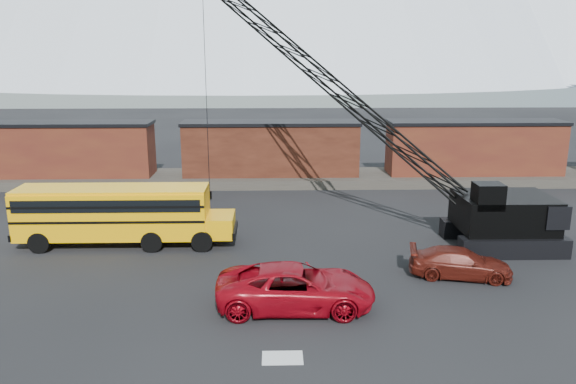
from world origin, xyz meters
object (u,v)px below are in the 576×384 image
object	(u,v)px
red_pickup	(296,287)
school_bus	(120,213)
maroon_suv	(460,263)
crawler_crane	(324,78)

from	to	relation	value
red_pickup	school_bus	bearing A→B (deg)	50.14
school_bus	red_pickup	world-z (taller)	school_bus
school_bus	red_pickup	bearing A→B (deg)	-40.72
school_bus	maroon_suv	world-z (taller)	school_bus
crawler_crane	maroon_suv	bearing A→B (deg)	-58.10
school_bus	maroon_suv	bearing A→B (deg)	-15.94
school_bus	crawler_crane	distance (m)	13.76
maroon_suv	crawler_crane	distance (m)	13.34
red_pickup	crawler_crane	distance (m)	14.51
school_bus	crawler_crane	size ratio (longest dim) A/B	0.58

